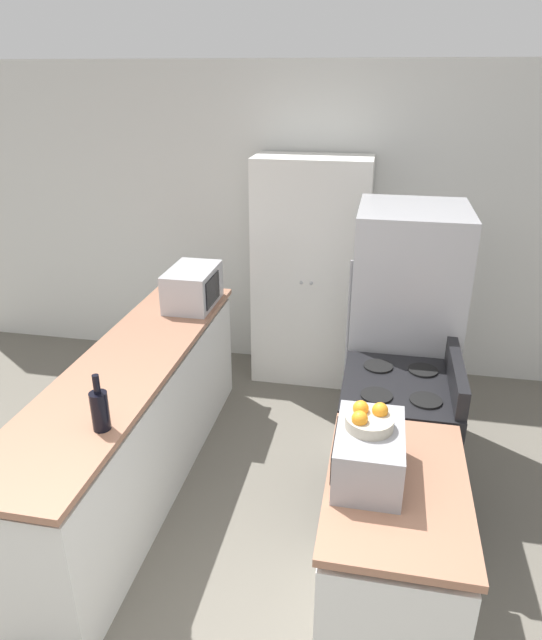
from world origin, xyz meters
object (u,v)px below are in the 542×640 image
Objects in this scene: microwave at (193,287)px; toaster_oven at (368,453)px; stove at (394,449)px; refrigerator at (403,333)px; fruit_bowl at (369,419)px; pantry_cabinet at (310,273)px; wine_bottle at (100,409)px.

microwave is 1.17× the size of toaster_oven.
refrigerator is (0.02, 0.77, 0.40)m from stove.
stove is at bearing 78.75° from fruit_bowl.
stove is at bearing -30.81° from microwave.
fruit_bowl reaches higher than stove.
fruit_bowl reaches higher than toaster_oven.
refrigerator is 1.62m from fruit_bowl.
pantry_cabinet reaches higher than fruit_bowl.
microwave is 2.18m from fruit_bowl.
refrigerator is 1.55m from microwave.
toaster_oven is (0.58, -2.49, 0.07)m from pantry_cabinet.
stove is 1.10m from fruit_bowl.
microwave reaches higher than stove.
pantry_cabinet is 1.87m from stove.
fruit_bowl is (-0.16, -0.82, 0.71)m from stove.
wine_bottle is 1.48× the size of fruit_bowl.
microwave is (-1.53, 0.13, 0.18)m from refrigerator.
wine_bottle is at bearing -106.32° from pantry_cabinet.
stove is at bearing -91.84° from refrigerator.
fruit_bowl is (-0.19, -1.58, 0.31)m from refrigerator.
wine_bottle is 1.28m from toaster_oven.
refrigerator is 8.60× the size of fruit_bowl.
toaster_oven is (-0.18, -1.61, 0.16)m from refrigerator.
fruit_bowl is at bearing -51.90° from microwave.
wine_bottle is at bearing 175.33° from toaster_oven.
microwave is at bearing -135.78° from pantry_cabinet.
microwave is 1.63m from wine_bottle.
wine_bottle is (0.08, -1.63, -0.03)m from microwave.
refrigerator is at bearing 45.91° from wine_bottle.
fruit_bowl is at bearing -3.67° from wine_bottle.
pantry_cabinet is at bearing 113.88° from stove.
microwave is (-0.77, -0.75, 0.09)m from pantry_cabinet.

